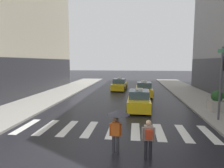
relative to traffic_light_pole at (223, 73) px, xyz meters
The scene contains 9 objects.
ground_plane 9.34m from the traffic_light_pole, 142.44° to the right, with size 160.00×160.00×0.00m, color black.
crosswalk_markings 8.01m from the traffic_light_pole, 161.39° to the right, with size 11.30×2.80×0.01m.
traffic_light_pole is the anchor object (origin of this frame).
taxi_lead 6.54m from the traffic_light_pole, 151.33° to the left, with size 1.98×4.57×1.80m.
taxi_second 10.78m from the traffic_light_pole, 115.84° to the left, with size 1.95×4.55×1.80m.
taxi_third 15.99m from the traffic_light_pole, 119.63° to the left, with size 2.12×4.63×1.80m.
pedestrian_with_umbrella 8.41m from the traffic_light_pole, 140.94° to the right, with size 0.96×0.96×1.94m.
pedestrian_with_backpack 7.86m from the traffic_light_pole, 132.59° to the right, with size 0.55×0.43×1.65m.
planter_near_corner 3.60m from the traffic_light_pole, 72.74° to the left, with size 1.10×1.10×1.60m.
Camera 1 is at (1.26, -7.72, 3.98)m, focal length 30.52 mm.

